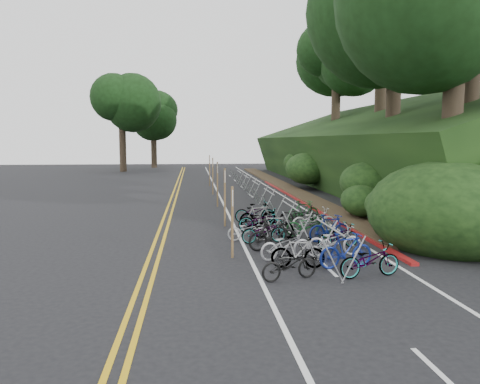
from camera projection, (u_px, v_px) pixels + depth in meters
The scene contains 11 objects.
ground at pixel (217, 255), 15.07m from camera, with size 120.00×120.00×0.00m, color black.
road_markings at pixel (219, 209), 25.12m from camera, with size 7.47×80.00×0.01m.
red_curb at pixel (303, 202), 27.50m from camera, with size 0.25×28.00×0.10m, color maroon.
embankment at pixel (377, 155), 34.91m from camera, with size 14.30×48.14×9.11m.
tree_cluster at pixel (326, 40), 36.58m from camera, with size 32.48×54.07×18.44m.
bike_rack_front at pixel (330, 240), 13.06m from camera, with size 1.19×2.55×1.28m.
bike_racks_rest at pixel (256, 187), 28.13m from camera, with size 1.14×23.00×1.17m.
signpost_near at pixel (232, 217), 14.54m from camera, with size 0.08×0.40×2.26m.
signposts_rest at pixel (215, 177), 28.82m from camera, with size 0.08×18.40×2.50m.
bike_front at pixel (248, 230), 17.09m from camera, with size 1.50×0.52×0.79m, color #9E9EA3.
bike_valet at pixel (298, 230), 16.80m from camera, with size 3.45×10.59×1.06m.
Camera 1 is at (-0.74, -14.76, 3.66)m, focal length 35.00 mm.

